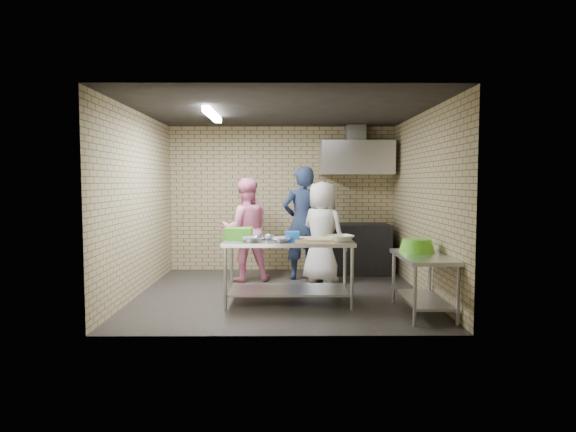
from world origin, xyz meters
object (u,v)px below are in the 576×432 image
object	(u,v)px
man_navy	(302,223)
woman_pink	(245,230)
bottle_red	(358,162)
stove	(356,249)
green_crate	(238,233)
woman_white	(322,232)
green_basin	(417,246)
bottle_green	(379,163)
side_counter	(423,284)
prep_table	(288,271)
blue_tub	(292,236)

from	to	relation	value
man_navy	woman_pink	xyz separation A→B (m)	(-0.96, -0.15, -0.10)
bottle_red	man_navy	distance (m)	1.68
stove	green_crate	distance (m)	2.89
woman_pink	woman_white	xyz separation A→B (m)	(1.28, -0.14, -0.03)
green_basin	bottle_green	xyz separation A→B (m)	(0.02, 2.74, 1.18)
bottle_red	side_counter	bearing A→B (deg)	-82.38
bottle_red	woman_pink	distance (m)	2.50
prep_table	woman_white	xyz separation A→B (m)	(0.57, 1.38, 0.40)
man_navy	bottle_green	bearing A→B (deg)	-167.77
bottle_red	woman_white	size ratio (longest dim) A/B	0.11
green_crate	green_basin	size ratio (longest dim) A/B	0.84
stove	green_basin	bearing A→B (deg)	-80.24
side_counter	bottle_red	bearing A→B (deg)	97.62
prep_table	stove	world-z (taller)	stove
bottle_green	man_navy	distance (m)	1.94
green_basin	woman_white	bearing A→B (deg)	123.20
bottle_red	green_crate	bearing A→B (deg)	-130.88
woman_pink	woman_white	world-z (taller)	woman_pink
stove	blue_tub	xyz separation A→B (m)	(-1.20, -2.29, 0.49)
bottle_red	bottle_green	world-z (taller)	bottle_red
side_counter	blue_tub	world-z (taller)	blue_tub
stove	green_crate	size ratio (longest dim) A/B	3.09
bottle_red	woman_white	xyz separation A→B (m)	(-0.73, -1.04, -1.19)
green_basin	woman_white	distance (m)	2.03
green_crate	side_counter	bearing A→B (deg)	-15.84
green_basin	woman_pink	distance (m)	3.01
green_basin	man_navy	distance (m)	2.45
green_crate	blue_tub	world-z (taller)	green_crate
prep_table	side_counter	xyz separation A→B (m)	(1.70, -0.56, -0.06)
stove	bottle_red	world-z (taller)	bottle_red
blue_tub	man_navy	size ratio (longest dim) A/B	0.10
green_crate	bottle_red	distance (m)	3.24
bottle_red	woman_pink	world-z (taller)	bottle_red
green_crate	bottle_green	size ratio (longest dim) A/B	2.59
bottle_red	man_navy	xyz separation A→B (m)	(-1.05, -0.75, -1.07)
prep_table	woman_pink	distance (m)	1.74
green_basin	bottle_green	size ratio (longest dim) A/B	3.07
blue_tub	bottle_red	size ratio (longest dim) A/B	1.08
stove	bottle_green	size ratio (longest dim) A/B	8.00
side_counter	bottle_green	distance (m)	3.41
blue_tub	woman_pink	world-z (taller)	woman_pink
bottle_red	bottle_green	xyz separation A→B (m)	(0.40, 0.00, -0.01)
stove	bottle_red	size ratio (longest dim) A/B	6.67
stove	bottle_green	distance (m)	1.65
bottle_red	man_navy	bearing A→B (deg)	-144.36
side_counter	stove	xyz separation A→B (m)	(-0.45, 2.75, 0.08)
green_crate	man_navy	bearing A→B (deg)	58.64
green_crate	woman_pink	xyz separation A→B (m)	(-0.01, 1.40, -0.09)
bottle_green	woman_pink	distance (m)	2.82
green_crate	bottle_red	world-z (taller)	bottle_red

